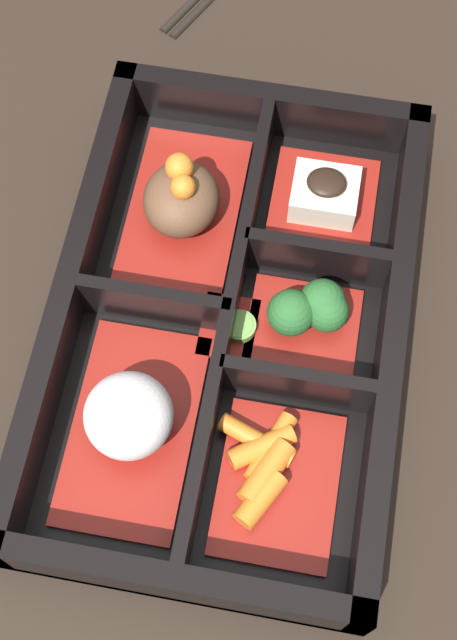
# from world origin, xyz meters

# --- Properties ---
(ground_plane) EXTENTS (3.00, 3.00, 0.00)m
(ground_plane) POSITION_xyz_m (0.00, 0.00, 0.00)
(ground_plane) COLOR black
(bento_base) EXTENTS (0.33, 0.21, 0.01)m
(bento_base) POSITION_xyz_m (0.00, 0.00, 0.01)
(bento_base) COLOR black
(bento_base) RESTS_ON ground_plane
(bento_rim) EXTENTS (0.33, 0.21, 0.05)m
(bento_rim) POSITION_xyz_m (0.00, -0.00, 0.02)
(bento_rim) COLOR black
(bento_rim) RESTS_ON ground_plane
(bowl_rice) EXTENTS (0.13, 0.07, 0.05)m
(bowl_rice) POSITION_xyz_m (-0.08, 0.04, 0.03)
(bowl_rice) COLOR maroon
(bowl_rice) RESTS_ON bento_base
(bowl_stew) EXTENTS (0.13, 0.07, 0.05)m
(bowl_stew) POSITION_xyz_m (0.08, 0.04, 0.03)
(bowl_stew) COLOR maroon
(bowl_stew) RESTS_ON bento_base
(bowl_carrots) EXTENTS (0.09, 0.08, 0.02)m
(bowl_carrots) POSITION_xyz_m (-0.09, -0.04, 0.02)
(bowl_carrots) COLOR maroon
(bowl_carrots) RESTS_ON bento_base
(bowl_greens) EXTENTS (0.07, 0.07, 0.03)m
(bowl_greens) POSITION_xyz_m (0.01, -0.05, 0.03)
(bowl_greens) COLOR maroon
(bowl_greens) RESTS_ON bento_base
(bowl_tofu) EXTENTS (0.08, 0.07, 0.03)m
(bowl_tofu) POSITION_xyz_m (0.10, -0.05, 0.02)
(bowl_tofu) COLOR maroon
(bowl_tofu) RESTS_ON bento_base
(bowl_pickles) EXTENTS (0.04, 0.03, 0.01)m
(bowl_pickles) POSITION_xyz_m (0.00, -0.00, 0.01)
(bowl_pickles) COLOR maroon
(bowl_pickles) RESTS_ON bento_base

